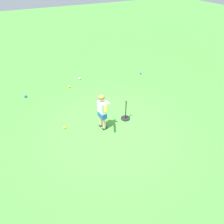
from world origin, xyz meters
The scene contains 8 objects.
ground_plane centered at (0.00, 0.00, 0.00)m, with size 40.00×40.00×0.00m, color #479338.
child_batter centered at (-0.25, -0.12, 0.65)m, with size 0.62×0.37×1.08m.
play_ball_midfield centered at (-2.72, 2.76, 0.04)m, with size 0.08×0.08×0.08m, color blue.
play_ball_far_left centered at (-2.96, -1.86, 0.05)m, with size 0.10×0.10×0.10m, color blue.
play_ball_behind_batter centered at (-3.41, 0.30, 0.05)m, with size 0.09×0.09×0.09m, color white.
play_ball_far_right centered at (-0.71, -1.12, 0.04)m, with size 0.08×0.08×0.08m, color yellow.
play_ball_by_bucket centered at (-2.95, -0.28, 0.04)m, with size 0.08×0.08×0.08m, color yellow.
batting_tee centered at (-0.33, 0.66, 0.10)m, with size 0.28×0.28×0.62m.
Camera 1 is at (4.01, -1.98, 3.91)m, focal length 33.81 mm.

